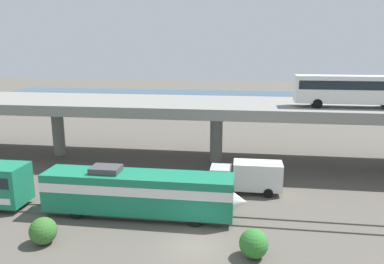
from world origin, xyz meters
name	(u,v)px	position (x,y,z in m)	size (l,w,h in m)	color
ground_plane	(194,245)	(0.00, 0.00, 0.00)	(260.00, 260.00, 0.00)	#565149
rail_strip_near	(200,223)	(0.00, 3.24, 0.06)	(110.00, 0.12, 0.12)	#59544C
rail_strip_far	(202,215)	(0.00, 4.76, 0.06)	(110.00, 0.12, 0.12)	#59544C
train_locomotive	(147,191)	(-4.44, 4.00, 2.19)	(16.73, 3.04, 4.18)	#197A56
highway_overpass	(217,108)	(0.00, 20.00, 6.58)	(96.00, 11.45, 7.37)	gray
transit_bus_on_overpass	(352,88)	(14.64, 17.94, 9.43)	(12.00, 2.68, 3.40)	silver
service_truck_west	(248,176)	(3.82, 10.46, 1.64)	(6.80, 2.46, 3.04)	#B7B7BC
pier_parking_lot	(228,109)	(0.00, 55.00, 0.68)	(69.51, 10.70, 1.36)	gray
parked_car_0	(97,100)	(-28.97, 54.12, 2.13)	(4.29, 1.86, 1.50)	#515459
parked_car_1	(129,102)	(-21.14, 52.67, 2.13)	(4.01, 1.83, 1.50)	maroon
parked_car_2	(144,99)	(-19.22, 57.26, 2.13)	(4.20, 1.89, 1.50)	maroon
parked_car_3	(200,101)	(-6.24, 56.06, 2.13)	(4.23, 1.97, 1.50)	black
parked_car_4	(254,103)	(5.30, 54.51, 2.13)	(4.19, 1.85, 1.50)	maroon
parked_car_5	(158,102)	(-15.24, 54.36, 2.13)	(4.49, 1.96, 1.50)	#515459
parked_car_6	(299,106)	(14.32, 52.93, 2.13)	(4.19, 1.99, 1.50)	#B7B7BC
harbor_water	(232,98)	(0.00, 78.00, 0.00)	(140.00, 36.00, 0.01)	#2D5170
shrub_left	(43,231)	(-10.70, -1.32, 0.98)	(1.95, 1.95, 1.95)	#33692A
shrub_right	(254,244)	(4.13, -1.02, 0.98)	(1.96, 1.96, 1.96)	#2F762C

